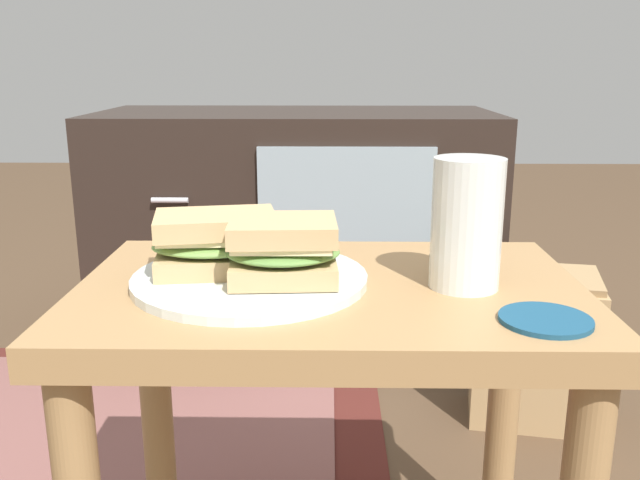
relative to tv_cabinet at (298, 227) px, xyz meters
name	(u,v)px	position (x,y,z in m)	size (l,w,h in m)	color
side_table	(332,358)	(0.08, -0.95, 0.08)	(0.56, 0.36, 0.46)	#A37A4C
tv_cabinet	(298,227)	(0.00, 0.00, 0.00)	(0.96, 0.46, 0.58)	black
area_rug	(118,422)	(-0.34, -0.47, -0.29)	(1.06, 0.71, 0.01)	#4C1E19
plate	(253,279)	(-0.01, -0.95, 0.17)	(0.26, 0.26, 0.01)	silver
sandwich_front	(220,243)	(-0.04, -0.93, 0.21)	(0.15, 0.11, 0.07)	tan
sandwich_back	(286,250)	(0.03, -0.97, 0.21)	(0.13, 0.11, 0.07)	tan
beer_glass	(470,225)	(0.23, -0.96, 0.24)	(0.08, 0.08, 0.14)	silver
coaster	(549,320)	(0.29, -1.06, 0.17)	(0.09, 0.09, 0.01)	navy
paper_bag	(535,349)	(0.49, -0.43, -0.14)	(0.25, 0.18, 0.31)	tan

